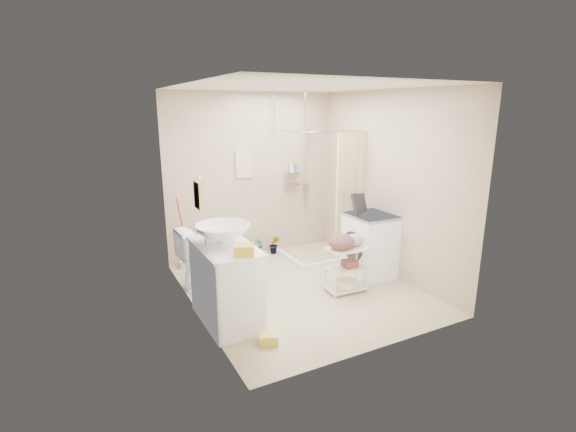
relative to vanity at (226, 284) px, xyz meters
name	(u,v)px	position (x,y,z in m)	size (l,w,h in m)	color
floor	(301,289)	(1.16, 0.36, -0.45)	(3.20, 3.20, 0.00)	#C7B995
ceiling	(303,86)	(1.16, 0.36, 2.15)	(2.80, 3.20, 0.04)	silver
wall_back	(253,176)	(1.16, 1.96, 0.85)	(2.80, 0.04, 2.60)	#BBA991
wall_front	(386,224)	(1.16, -1.24, 0.85)	(2.80, 0.04, 2.60)	#BBA991
wall_left	(192,206)	(-0.24, 0.36, 0.85)	(0.04, 3.20, 2.60)	#BBA991
wall_right	(388,185)	(2.56, 0.36, 0.85)	(0.04, 3.20, 2.60)	#BBA991
vanity	(226,284)	(0.00, 0.00, 0.00)	(0.58, 1.03, 0.91)	white
sink	(223,234)	(0.01, 0.08, 0.56)	(0.61, 0.61, 0.21)	white
counter_basket	(244,250)	(0.07, -0.41, 0.51)	(0.20, 0.16, 0.11)	gold
floor_basket	(268,337)	(0.21, -0.65, -0.38)	(0.27, 0.21, 0.15)	yellow
toilet	(209,257)	(0.12, 1.05, -0.04)	(0.46, 0.81, 0.82)	white
mop	(181,233)	(-0.06, 1.84, 0.10)	(0.11, 0.11, 1.11)	red
potted_plant_a	(259,248)	(1.16, 1.76, -0.30)	(0.16, 0.11, 0.31)	brown
potted_plant_b	(274,244)	(1.46, 1.80, -0.30)	(0.17, 0.14, 0.31)	#984622
hanging_towel	(244,164)	(1.01, 1.94, 1.05)	(0.28, 0.03, 0.42)	beige
towel_ring	(198,194)	(-0.22, 0.16, 1.02)	(0.04, 0.22, 0.34)	#E1D089
tp_holder	(197,253)	(-0.20, 0.41, 0.27)	(0.08, 0.12, 0.14)	white
shower	(316,193)	(2.01, 1.41, 0.60)	(1.10, 1.10, 2.10)	white
shampoo_bottle_a	(292,166)	(1.82, 1.88, 0.98)	(0.08, 0.09, 0.22)	silver
shampoo_bottle_b	(294,167)	(1.86, 1.89, 0.95)	(0.08, 0.08, 0.17)	#3652A6
washing_machine	(371,245)	(2.30, 0.35, 0.00)	(0.62, 0.64, 0.90)	white
laundry_rack	(347,265)	(1.66, 0.04, -0.09)	(0.52, 0.31, 0.72)	silver
ironing_board	(365,234)	(2.19, 0.37, 0.16)	(0.35, 0.10, 1.23)	black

